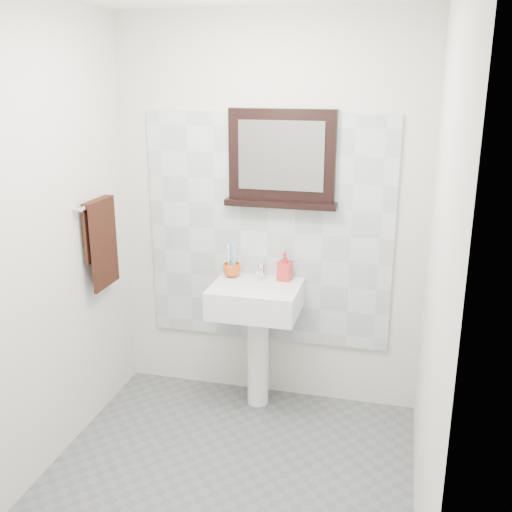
{
  "coord_description": "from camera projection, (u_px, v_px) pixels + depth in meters",
  "views": [
    {
      "loc": [
        0.84,
        -2.55,
        2.13
      ],
      "look_at": [
        0.06,
        0.55,
        1.15
      ],
      "focal_mm": 42.0,
      "sensor_mm": 36.0,
      "label": 1
    }
  ],
  "objects": [
    {
      "name": "left_wall",
      "position": [
        29.0,
        253.0,
        3.05
      ],
      "size": [
        0.01,
        2.2,
        2.5
      ],
      "primitive_type": "cube",
      "color": "silver",
      "rests_on": "ground"
    },
    {
      "name": "right_wall",
      "position": [
        436.0,
        286.0,
        2.58
      ],
      "size": [
        0.01,
        2.2,
        2.5
      ],
      "primitive_type": "cube",
      "color": "silver",
      "rests_on": "ground"
    },
    {
      "name": "splashback",
      "position": [
        268.0,
        232.0,
        3.86
      ],
      "size": [
        1.6,
        0.02,
        1.5
      ],
      "primitive_type": "cube",
      "color": "silver",
      "rests_on": "back_wall"
    },
    {
      "name": "soap_dispenser",
      "position": [
        285.0,
        266.0,
        3.8
      ],
      "size": [
        0.1,
        0.1,
        0.18
      ],
      "primitive_type": "imported",
      "rotation": [
        0.0,
        0.0,
        -0.16
      ],
      "color": "red",
      "rests_on": "pedestal_sink"
    },
    {
      "name": "toothbrushes",
      "position": [
        232.0,
        258.0,
        3.86
      ],
      "size": [
        0.05,
        0.04,
        0.21
      ],
      "color": "white",
      "rests_on": "toothbrush_cup"
    },
    {
      "name": "towel_bar",
      "position": [
        97.0,
        203.0,
        3.59
      ],
      "size": [
        0.07,
        0.4,
        0.03
      ],
      "color": "silver",
      "rests_on": "left_wall"
    },
    {
      "name": "pedestal_sink",
      "position": [
        256.0,
        312.0,
        3.8
      ],
      "size": [
        0.55,
        0.44,
        0.96
      ],
      "color": "white",
      "rests_on": "ground"
    },
    {
      "name": "back_wall",
      "position": [
        268.0,
        216.0,
        3.84
      ],
      "size": [
        2.0,
        0.01,
        2.5
      ],
      "primitive_type": "cube",
      "color": "silver",
      "rests_on": "ground"
    },
    {
      "name": "floor",
      "position": [
        220.0,
        491.0,
        3.19
      ],
      "size": [
        2.0,
        2.2,
        0.01
      ],
      "primitive_type": "cube",
      "color": "#5D5F62",
      "rests_on": "ground"
    },
    {
      "name": "framed_mirror",
      "position": [
        282.0,
        161.0,
        3.67
      ],
      "size": [
        0.71,
        0.11,
        0.6
      ],
      "color": "black",
      "rests_on": "back_wall"
    },
    {
      "name": "hand_towel",
      "position": [
        101.0,
        237.0,
        3.65
      ],
      "size": [
        0.06,
        0.3,
        0.55
      ],
      "color": "black",
      "rests_on": "towel_bar"
    },
    {
      "name": "front_wall",
      "position": [
        103.0,
        379.0,
        1.8
      ],
      "size": [
        2.0,
        0.01,
        2.5
      ],
      "primitive_type": "cube",
      "color": "silver",
      "rests_on": "ground"
    },
    {
      "name": "toothbrush_cup",
      "position": [
        232.0,
        270.0,
        3.88
      ],
      "size": [
        0.14,
        0.14,
        0.09
      ],
      "primitive_type": "imported",
      "rotation": [
        0.0,
        0.0,
        -0.24
      ],
      "color": "#C35317",
      "rests_on": "pedestal_sink"
    }
  ]
}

